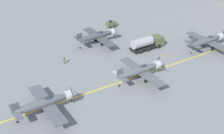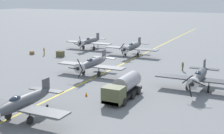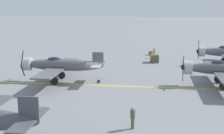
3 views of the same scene
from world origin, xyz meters
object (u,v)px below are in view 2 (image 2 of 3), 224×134
object	(u,v)px
ground_crew_walking	(183,66)
traffic_cone	(86,94)
airplane_near_right	(89,41)
supply_crate_by_tanker	(32,53)
airplane_mid_left	(199,77)
fuel_tanker	(123,88)
airplane_near_center	(132,47)
ground_crew_inspecting	(44,51)
airplane_mid_center	(92,63)
supply_crate_mid_lane	(60,54)
airplane_far_center	(20,103)

from	to	relation	value
ground_crew_walking	traffic_cone	world-z (taller)	ground_crew_walking
airplane_near_right	supply_crate_by_tanker	bearing A→B (deg)	43.52
airplane_mid_left	fuel_tanker	bearing A→B (deg)	39.02
airplane_near_center	ground_crew_inspecting	bearing A→B (deg)	40.07
supply_crate_by_tanker	traffic_cone	bearing A→B (deg)	141.86
airplane_mid_center	ground_crew_walking	world-z (taller)	airplane_mid_center
supply_crate_mid_lane	airplane_near_right	bearing A→B (deg)	-95.35
airplane_mid_center	traffic_cone	distance (m)	11.53
ground_crew_inspecting	supply_crate_by_tanker	xyz separation A→B (m)	(3.05, 0.56, -0.60)
airplane_mid_left	airplane_far_center	world-z (taller)	same
airplane_mid_center	ground_crew_inspecting	size ratio (longest dim) A/B	6.85
fuel_tanker	ground_crew_inspecting	size ratio (longest dim) A/B	4.57
supply_crate_by_tanker	airplane_near_center	bearing A→B (deg)	-158.61
airplane_far_center	ground_crew_walking	bearing A→B (deg)	-115.97
airplane_far_center	supply_crate_mid_lane	world-z (taller)	airplane_far_center
airplane_near_center	ground_crew_inspecting	size ratio (longest dim) A/B	6.85
ground_crew_inspecting	fuel_tanker	bearing A→B (deg)	144.52
airplane_near_right	supply_crate_by_tanker	distance (m)	14.51
ground_crew_walking	ground_crew_inspecting	distance (m)	31.80
traffic_cone	airplane_near_center	bearing A→B (deg)	-79.97
airplane_near_right	ground_crew_inspecting	world-z (taller)	airplane_near_right
airplane_mid_center	ground_crew_inspecting	distance (m)	21.60
airplane_near_right	airplane_mid_center	bearing A→B (deg)	110.01
ground_crew_inspecting	supply_crate_mid_lane	distance (m)	4.35
fuel_tanker	airplane_near_center	bearing A→B (deg)	-70.22
airplane_near_right	ground_crew_walking	world-z (taller)	airplane_near_right
supply_crate_by_tanker	supply_crate_mid_lane	xyz separation A→B (m)	(-7.39, -0.61, 0.27)
airplane_near_right	traffic_cone	bearing A→B (deg)	108.34
airplane_mid_center	airplane_near_center	size ratio (longest dim) A/B	1.00
ground_crew_walking	supply_crate_mid_lane	distance (m)	27.47
ground_crew_inspecting	traffic_cone	bearing A→B (deg)	137.65
fuel_tanker	supply_crate_mid_lane	world-z (taller)	fuel_tanker
airplane_mid_center	ground_crew_inspecting	world-z (taller)	airplane_mid_center
supply_crate_mid_lane	ground_crew_walking	bearing A→B (deg)	176.59
ground_crew_walking	traffic_cone	xyz separation A→B (m)	(8.35, 19.76, -0.65)
ground_crew_inspecting	traffic_cone	distance (m)	31.69
airplane_mid_center	supply_crate_mid_lane	xyz separation A→B (m)	(14.21, -11.08, -1.39)
airplane_mid_left	traffic_cone	size ratio (longest dim) A/B	21.82
airplane_mid_left	ground_crew_walking	world-z (taller)	airplane_mid_left
airplane_mid_left	supply_crate_by_tanker	xyz separation A→B (m)	(39.49, -11.53, -1.66)
ground_crew_inspecting	supply_crate_mid_lane	world-z (taller)	ground_crew_inspecting
airplane_near_center	ground_crew_walking	size ratio (longest dim) A/B	7.09
airplane_mid_center	airplane_near_center	bearing A→B (deg)	-102.88
supply_crate_mid_lane	traffic_cone	distance (m)	28.66
ground_crew_walking	supply_crate_mid_lane	size ratio (longest dim) A/B	1.13
airplane_near_center	airplane_far_center	size ratio (longest dim) A/B	1.00
airplane_near_center	airplane_far_center	bearing A→B (deg)	111.40
airplane_mid_left	traffic_cone	world-z (taller)	airplane_mid_left
airplane_mid_center	supply_crate_by_tanker	size ratio (longest dim) A/B	14.02
airplane_mid_center	supply_crate_mid_lane	bearing A→B (deg)	-51.70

